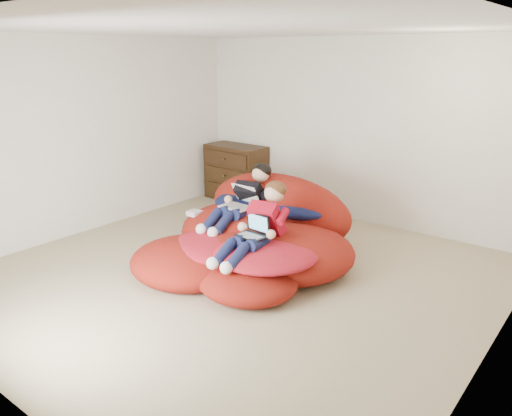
{
  "coord_description": "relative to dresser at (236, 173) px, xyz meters",
  "views": [
    {
      "loc": [
        3.17,
        -3.72,
        2.28
      ],
      "look_at": [
        0.05,
        0.27,
        0.7
      ],
      "focal_mm": 35.0,
      "sensor_mm": 36.0,
      "label": 1
    }
  ],
  "objects": [
    {
      "name": "laptop_white",
      "position": [
        1.49,
        -1.68,
        0.19
      ],
      "size": [
        0.36,
        0.38,
        0.24
      ],
      "color": "silver",
      "rests_on": "older_boy"
    },
    {
      "name": "room_shell",
      "position": [
        1.9,
        -2.24,
        -0.22
      ],
      "size": [
        5.1,
        5.1,
        2.77
      ],
      "color": "tan",
      "rests_on": "ground"
    },
    {
      "name": "cream_pillow",
      "position": [
        1.29,
        -0.91,
        0.18
      ],
      "size": [
        0.42,
        0.27,
        0.27
      ],
      "primitive_type": "ellipsoid",
      "color": "silver",
      "rests_on": "beanbag_pile"
    },
    {
      "name": "beanbag_pile",
      "position": [
        1.76,
        -1.71,
        -0.18
      ],
      "size": [
        2.37,
        2.49,
        0.93
      ],
      "color": "maroon",
      "rests_on": "ground"
    },
    {
      "name": "laptop_black",
      "position": [
        2.13,
        -2.23,
        0.12
      ],
      "size": [
        0.31,
        0.26,
        0.22
      ],
      "color": "black",
      "rests_on": "younger_boy"
    },
    {
      "name": "older_boy",
      "position": [
        1.49,
        -1.59,
        0.22
      ],
      "size": [
        0.37,
        1.16,
        0.65
      ],
      "color": "black",
      "rests_on": "beanbag_pile"
    },
    {
      "name": "dresser",
      "position": [
        0.0,
        0.0,
        0.0
      ],
      "size": [
        1.0,
        0.57,
        0.88
      ],
      "color": "black",
      "rests_on": "ground"
    },
    {
      "name": "younger_boy",
      "position": [
        2.13,
        -2.14,
        0.18
      ],
      "size": [
        0.35,
        1.07,
        0.71
      ],
      "color": "red",
      "rests_on": "beanbag_pile"
    },
    {
      "name": "power_adapter",
      "position": [
        0.94,
        -1.88,
        -0.02
      ],
      "size": [
        0.15,
        0.15,
        0.06
      ],
      "primitive_type": "cube",
      "rotation": [
        0.0,
        0.0,
        -0.02
      ],
      "color": "silver",
      "rests_on": "beanbag_pile"
    }
  ]
}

